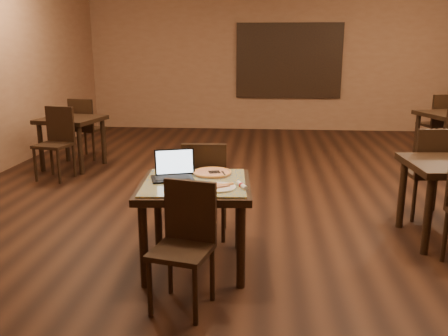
# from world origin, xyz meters

# --- Properties ---
(ground) EXTENTS (10.00, 10.00, 0.00)m
(ground) POSITION_xyz_m (0.00, 0.00, 0.00)
(ground) COLOR black
(ground) RESTS_ON ground
(wall_back) EXTENTS (8.00, 0.02, 3.00)m
(wall_back) POSITION_xyz_m (0.00, 5.00, 1.50)
(wall_back) COLOR #8B6247
(wall_back) RESTS_ON ground
(wall_front) EXTENTS (8.00, 0.02, 3.00)m
(wall_front) POSITION_xyz_m (0.00, -5.00, 1.50)
(wall_front) COLOR #8B6247
(wall_front) RESTS_ON ground
(mural) EXTENTS (2.34, 0.05, 1.64)m
(mural) POSITION_xyz_m (0.50, 4.96, 1.55)
(mural) COLOR #265C8D
(mural) RESTS_ON wall_back
(tiled_table) EXTENTS (0.99, 0.99, 0.76)m
(tiled_table) POSITION_xyz_m (-0.58, -2.16, 0.66)
(tiled_table) COLOR black
(tiled_table) RESTS_ON ground
(chair_main_near) EXTENTS (0.48, 0.48, 0.92)m
(chair_main_near) POSITION_xyz_m (-0.56, -2.78, 0.52)
(chair_main_near) COLOR black
(chair_main_near) RESTS_ON ground
(chair_main_far) EXTENTS (0.45, 0.45, 0.98)m
(chair_main_far) POSITION_xyz_m (-0.58, -1.54, 0.55)
(chair_main_far) COLOR black
(chair_main_far) RESTS_ON ground
(laptop) EXTENTS (0.40, 0.37, 0.24)m
(laptop) POSITION_xyz_m (-0.78, -2.05, 0.82)
(laptop) COLOR black
(laptop) RESTS_ON tiled_table
(plate) EXTENTS (0.27, 0.27, 0.01)m
(plate) POSITION_xyz_m (-0.36, -2.34, 0.77)
(plate) COLOR white
(plate) RESTS_ON tiled_table
(pizza_slice) EXTENTS (0.25, 0.25, 0.02)m
(pizza_slice) POSITION_xyz_m (-0.36, -2.34, 0.79)
(pizza_slice) COLOR beige
(pizza_slice) RESTS_ON plate
(pizza_pan) EXTENTS (0.34, 0.34, 0.01)m
(pizza_pan) POSITION_xyz_m (-0.46, -1.92, 0.77)
(pizza_pan) COLOR silver
(pizza_pan) RESTS_ON tiled_table
(pizza_whole) EXTENTS (0.34, 0.34, 0.02)m
(pizza_whole) POSITION_xyz_m (-0.46, -1.92, 0.78)
(pizza_whole) COLOR beige
(pizza_whole) RESTS_ON pizza_pan
(spatula) EXTENTS (0.17, 0.26, 0.01)m
(spatula) POSITION_xyz_m (-0.44, -1.94, 0.79)
(spatula) COLOR silver
(spatula) RESTS_ON pizza_whole
(napkin_roll) EXTENTS (0.10, 0.17, 0.04)m
(napkin_roll) POSITION_xyz_m (-0.18, -2.30, 0.78)
(napkin_roll) COLOR white
(napkin_roll) RESTS_ON tiled_table
(other_table_a_chair_far) EXTENTS (0.58, 0.58, 1.07)m
(other_table_a_chair_far) POSITION_xyz_m (3.03, 2.60, 0.60)
(other_table_a_chair_far) COLOR black
(other_table_a_chair_far) RESTS_ON ground
(other_table_b) EXTENTS (0.99, 0.99, 0.79)m
(other_table_b) POSITION_xyz_m (-3.00, 1.13, 0.66)
(other_table_b) COLOR black
(other_table_b) RESTS_ON ground
(other_table_b_chair_near) EXTENTS (0.52, 0.52, 1.03)m
(other_table_b_chair_near) POSITION_xyz_m (-2.98, 0.53, 0.58)
(other_table_b_chair_near) COLOR black
(other_table_b_chair_near) RESTS_ON ground
(other_table_b_chair_far) EXTENTS (0.52, 0.52, 1.03)m
(other_table_b_chair_far) POSITION_xyz_m (-3.02, 1.73, 0.58)
(other_table_b_chair_far) COLOR black
(other_table_b_chair_far) RESTS_ON ground
(other_table_c_chair_far) EXTENTS (0.47, 0.47, 1.03)m
(other_table_c_chair_far) POSITION_xyz_m (1.80, -0.78, 0.58)
(other_table_c_chair_far) COLOR black
(other_table_c_chair_far) RESTS_ON ground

